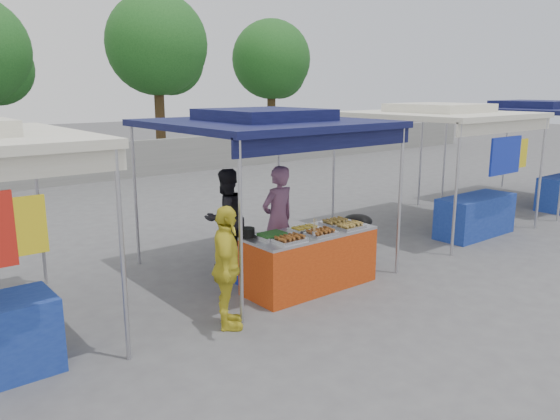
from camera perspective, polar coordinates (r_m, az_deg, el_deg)
ground_plane at (r=8.25m, az=2.64°, el=-7.85°), size 80.00×80.00×0.00m
back_wall at (r=17.69m, az=-21.72°, el=4.35°), size 40.00×0.25×1.20m
main_canopy at (r=8.49m, az=-1.59°, el=9.16°), size 3.20×3.20×2.57m
neighbor_stall_right at (r=11.61m, az=17.75°, el=5.70°), size 3.20×3.20×2.57m
neighbor_stall_far at (r=15.09m, az=26.26°, el=6.49°), size 3.20×3.20×2.57m
tree_2 at (r=20.84m, az=-12.44°, el=16.12°), size 3.64×3.61×6.20m
tree_3 at (r=24.13m, az=-0.71°, el=15.10°), size 3.40×3.32×5.71m
vendor_table at (r=8.04m, az=3.15°, el=-5.21°), size 2.00×0.80×0.85m
food_tray_fl at (r=7.38m, az=1.02°, el=-3.09°), size 0.42×0.30×0.07m
food_tray_fm at (r=7.73m, az=4.31°, el=-2.41°), size 0.42×0.30×0.07m
food_tray_fr at (r=8.14m, az=7.29°, el=-1.70°), size 0.42×0.30×0.07m
food_tray_bl at (r=7.58m, az=-0.81°, el=-2.68°), size 0.42×0.30×0.07m
food_tray_bm at (r=7.97m, az=2.58°, el=-1.92°), size 0.42×0.30×0.07m
food_tray_br at (r=8.35m, az=5.78°, el=-1.30°), size 0.42×0.30×0.07m
cooking_pot at (r=7.63m, az=-3.48°, el=-2.37°), size 0.22×0.22×0.13m
skewer_cup at (r=7.59m, az=3.62°, el=-2.61°), size 0.07×0.07×0.09m
wok_burner at (r=9.28m, az=8.08°, el=-2.45°), size 0.49×0.49×0.82m
crate_left at (r=8.26m, az=-2.47°, el=-6.66°), size 0.53×0.37×0.32m
crate_right at (r=8.67m, az=1.72°, el=-5.87°), size 0.44×0.31×0.26m
crate_stacked at (r=8.59m, az=1.73°, el=-4.21°), size 0.44×0.31×0.26m
vendor_woman at (r=8.60m, az=-0.21°, el=-1.01°), size 0.66×0.46×1.71m
helper_man at (r=8.97m, az=-5.66°, el=-0.81°), size 0.82×0.66×1.62m
customer_person at (r=6.64m, az=-5.59°, el=-6.05°), size 0.80×0.96×1.53m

